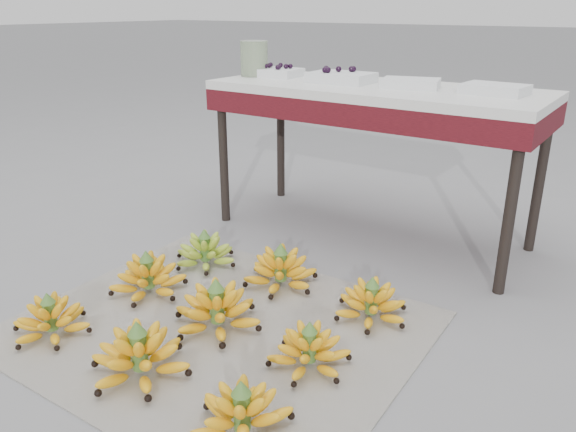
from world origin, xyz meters
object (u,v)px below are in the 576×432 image
Objects in this scene: vendor_table at (374,104)px; bunch_mid_center at (217,310)px; bunch_mid_left at (148,278)px; bunch_back_center at (281,271)px; bunch_front_right at (242,417)px; bunch_back_left at (205,252)px; bunch_back_right at (371,304)px; bunch_front_center at (140,356)px; bunch_front_left at (51,320)px; tray_far_left at (275,72)px; glass_jar at (254,59)px; tray_left at (341,77)px; newspaper_mat at (218,328)px; bunch_mid_right at (309,351)px; tray_far_right at (495,89)px; tray_right at (411,83)px.

bunch_mid_center is at bearing -91.70° from vendor_table.
bunch_mid_center is (0.37, -0.04, 0.00)m from bunch_mid_left.
bunch_back_center is at bearing -92.80° from vendor_table.
bunch_front_right reaches higher than bunch_back_left.
vendor_table is at bearing 140.54° from bunch_back_right.
bunch_front_center is 0.76m from bunch_back_right.
bunch_front_left is 0.37m from bunch_mid_left.
glass_jar is (-0.09, -0.05, 0.06)m from tray_far_left.
bunch_back_left reaches higher than bunch_back_right.
bunch_mid_center is at bearing -52.43° from bunch_back_left.
glass_jar is at bearing 124.01° from bunch_mid_center.
tray_left is at bearing 3.43° from glass_jar.
bunch_front_center is at bearing -92.62° from newspaper_mat.
bunch_front_left is at bearing -108.02° from vendor_table.
bunch_mid_right is 1.31× the size of tray_far_right.
bunch_front_center is 1.57m from tray_far_left.
tray_left is 0.65m from tray_far_right.
glass_jar is (-0.23, 0.95, 0.70)m from bunch_mid_left.
bunch_front_center is (-0.01, -0.31, 0.06)m from newspaper_mat.
tray_right is at bearing 80.27° from newspaper_mat.
newspaper_mat is 0.32m from bunch_front_center.
bunch_front_center is 0.67m from bunch_back_center.
bunch_back_left is 0.74m from bunch_back_right.
bunch_back_left is at bearing 101.67° from bunch_front_center.
bunch_front_center is 0.32m from bunch_mid_center.
bunch_front_left is at bearing -117.02° from bunch_back_right.
tray_far_left is at bearing 26.83° from glass_jar.
glass_jar is at bearing 169.30° from bunch_back_right.
glass_jar reaches higher than tray_left.
bunch_mid_center is at bearing 127.04° from newspaper_mat.
tray_far_right is 1.11m from glass_jar.
bunch_back_left reaches higher than bunch_mid_right.
tray_left is (-0.14, 1.01, 0.63)m from bunch_mid_center.
bunch_front_center is 1.08× the size of bunch_back_right.
bunch_mid_right is (0.73, -0.05, -0.01)m from bunch_mid_left.
bunch_front_right is at bearing -67.88° from bunch_back_right.
bunch_front_right reaches higher than bunch_back_right.
glass_jar reaches higher than bunch_mid_left.
bunch_back_right is at bearing -37.83° from tray_far_left.
bunch_front_right is 0.51m from bunch_mid_center.
newspaper_mat is 1.24m from tray_left.
tray_left reaches higher than bunch_mid_right.
vendor_table is 5.21× the size of tray_left.
bunch_front_center is 1.05× the size of bunch_mid_left.
bunch_front_center is at bearing -69.82° from tray_far_left.
tray_far_left is (-0.49, 1.35, 0.63)m from bunch_front_center.
bunch_front_right is at bearing -51.90° from bunch_back_left.
tray_far_right reaches higher than bunch_back_left.
bunch_back_center is 0.84m from vendor_table.
bunch_back_center reaches higher than bunch_mid_left.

